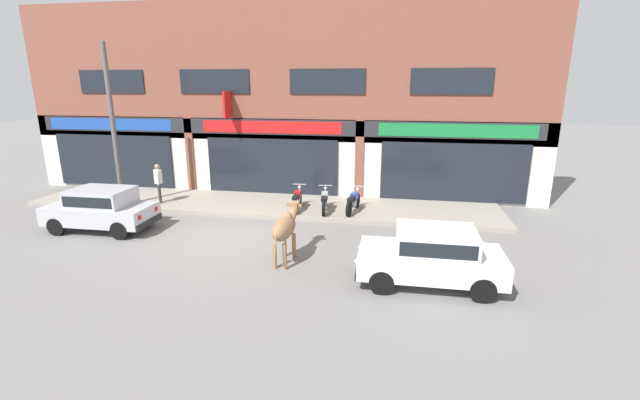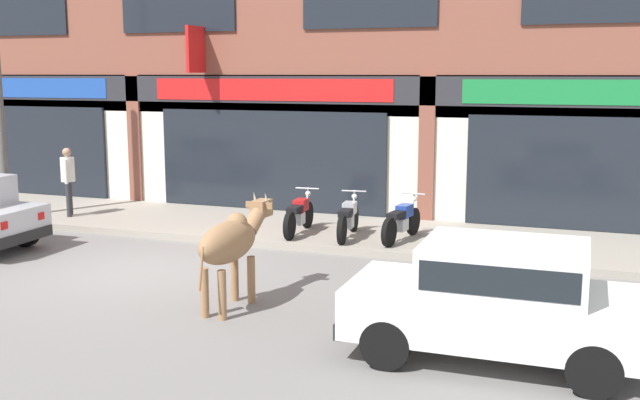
{
  "view_description": "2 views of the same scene",
  "coord_description": "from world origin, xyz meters",
  "px_view_note": "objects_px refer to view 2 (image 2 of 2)",
  "views": [
    {
      "loc": [
        5.4,
        -12.3,
        4.87
      ],
      "look_at": [
        2.97,
        1.0,
        1.17
      ],
      "focal_mm": 24.0,
      "sensor_mm": 36.0,
      "label": 1
    },
    {
      "loc": [
        7.31,
        -11.02,
        3.44
      ],
      "look_at": [
        2.93,
        1.0,
        1.27
      ],
      "focal_mm": 42.0,
      "sensor_mm": 36.0,
      "label": 2
    }
  ],
  "objects_px": {
    "motorcycle_0": "(299,215)",
    "pedestrian": "(68,174)",
    "motorcycle_1": "(348,219)",
    "cow": "(231,242)",
    "motorcycle_2": "(402,221)",
    "car_0": "(498,295)"
  },
  "relations": [
    {
      "from": "cow",
      "to": "motorcycle_2",
      "type": "bearing_deg",
      "value": 73.3
    },
    {
      "from": "motorcycle_1",
      "to": "pedestrian",
      "type": "xyz_separation_m",
      "value": [
        -6.81,
        -0.05,
        0.6
      ]
    },
    {
      "from": "car_0",
      "to": "motorcycle_2",
      "type": "xyz_separation_m",
      "value": [
        -2.52,
        5.45,
        -0.29
      ]
    },
    {
      "from": "motorcycle_2",
      "to": "pedestrian",
      "type": "bearing_deg",
      "value": -178.88
    },
    {
      "from": "motorcycle_0",
      "to": "motorcycle_1",
      "type": "relative_size",
      "value": 1.0
    },
    {
      "from": "motorcycle_1",
      "to": "motorcycle_2",
      "type": "xyz_separation_m",
      "value": [
        1.09,
        0.11,
        0.0
      ]
    },
    {
      "from": "motorcycle_0",
      "to": "pedestrian",
      "type": "height_order",
      "value": "pedestrian"
    },
    {
      "from": "motorcycle_1",
      "to": "pedestrian",
      "type": "distance_m",
      "value": 6.84
    },
    {
      "from": "cow",
      "to": "motorcycle_1",
      "type": "distance_m",
      "value": 4.62
    },
    {
      "from": "cow",
      "to": "motorcycle_1",
      "type": "xyz_separation_m",
      "value": [
        0.32,
        4.59,
        -0.48
      ]
    },
    {
      "from": "cow",
      "to": "motorcycle_2",
      "type": "distance_m",
      "value": 4.92
    },
    {
      "from": "pedestrian",
      "to": "motorcycle_2",
      "type": "bearing_deg",
      "value": 1.12
    },
    {
      "from": "cow",
      "to": "motorcycle_2",
      "type": "height_order",
      "value": "cow"
    },
    {
      "from": "car_0",
      "to": "motorcycle_0",
      "type": "xyz_separation_m",
      "value": [
        -4.68,
        5.35,
        -0.29
      ]
    },
    {
      "from": "motorcycle_0",
      "to": "motorcycle_2",
      "type": "height_order",
      "value": "same"
    },
    {
      "from": "motorcycle_2",
      "to": "pedestrian",
      "type": "height_order",
      "value": "pedestrian"
    },
    {
      "from": "car_0",
      "to": "motorcycle_1",
      "type": "relative_size",
      "value": 2.0
    },
    {
      "from": "cow",
      "to": "motorcycle_2",
      "type": "xyz_separation_m",
      "value": [
        1.41,
        4.69,
        -0.48
      ]
    },
    {
      "from": "car_0",
      "to": "motorcycle_0",
      "type": "bearing_deg",
      "value": 131.19
    },
    {
      "from": "motorcycle_0",
      "to": "motorcycle_2",
      "type": "xyz_separation_m",
      "value": [
        2.17,
        0.09,
        0.0
      ]
    },
    {
      "from": "car_0",
      "to": "motorcycle_0",
      "type": "distance_m",
      "value": 7.12
    },
    {
      "from": "motorcycle_0",
      "to": "pedestrian",
      "type": "xyz_separation_m",
      "value": [
        -5.73,
        -0.06,
        0.6
      ]
    }
  ]
}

